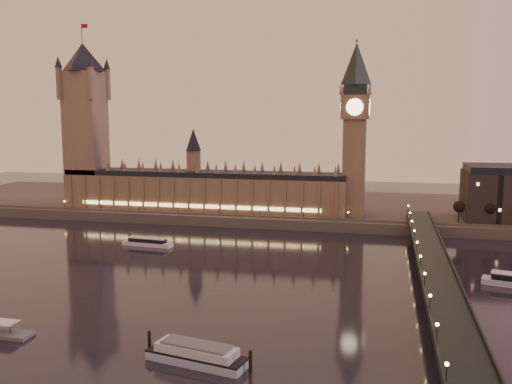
{
  "coord_description": "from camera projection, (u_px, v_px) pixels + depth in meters",
  "views": [
    {
      "loc": [
        71.14,
        -220.23,
        68.56
      ],
      "look_at": [
        13.7,
        35.0,
        31.46
      ],
      "focal_mm": 40.0,
      "sensor_mm": 36.0,
      "label": 1
    }
  ],
  "objects": [
    {
      "name": "ground",
      "position": [
        206.0,
        277.0,
        237.82
      ],
      "size": [
        700.0,
        700.0,
        0.0
      ],
      "primitive_type": "plane",
      "color": "black",
      "rests_on": "ground"
    },
    {
      "name": "victoria_tower",
      "position": [
        85.0,
        116.0,
        371.55
      ],
      "size": [
        31.68,
        31.68,
        118.0
      ],
      "color": "brown",
      "rests_on": "ground"
    },
    {
      "name": "big_ben",
      "position": [
        355.0,
        119.0,
        333.98
      ],
      "size": [
        17.68,
        17.68,
        104.0
      ],
      "color": "brown",
      "rests_on": "ground"
    },
    {
      "name": "moored_barge",
      "position": [
        197.0,
        354.0,
        156.11
      ],
      "size": [
        32.39,
        13.74,
        6.06
      ],
      "rotation": [
        0.0,
        0.0,
        -0.21
      ],
      "color": "#9BB6C6",
      "rests_on": "ground"
    },
    {
      "name": "palace_of_westminster",
      "position": [
        203.0,
        186.0,
        360.37
      ],
      "size": [
        180.0,
        26.62,
        52.0
      ],
      "color": "brown",
      "rests_on": "ground"
    },
    {
      "name": "bare_tree_0",
      "position": [
        461.0,
        210.0,
        316.36
      ],
      "size": [
        5.46,
        5.46,
        11.09
      ],
      "color": "black",
      "rests_on": "ground"
    },
    {
      "name": "bare_tree_1",
      "position": [
        490.0,
        211.0,
        313.04
      ],
      "size": [
        5.46,
        5.46,
        11.09
      ],
      "color": "black",
      "rests_on": "ground"
    },
    {
      "name": "westminster_bridge",
      "position": [
        435.0,
        278.0,
        217.13
      ],
      "size": [
        13.2,
        260.0,
        15.3
      ],
      "color": "black",
      "rests_on": "ground"
    },
    {
      "name": "far_embankment",
      "position": [
        321.0,
        208.0,
        390.26
      ],
      "size": [
        560.0,
        130.0,
        6.0
      ],
      "primitive_type": "cube",
      "color": "#423D35",
      "rests_on": "ground"
    },
    {
      "name": "cruise_boat_a",
      "position": [
        148.0,
        242.0,
        292.76
      ],
      "size": [
        27.17,
        8.33,
        4.28
      ],
      "rotation": [
        0.0,
        0.0,
        -0.1
      ],
      "color": "silver",
      "rests_on": "ground"
    }
  ]
}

